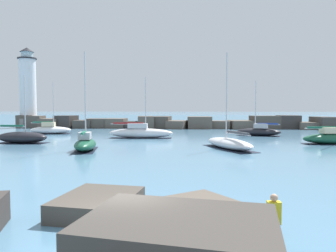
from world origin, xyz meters
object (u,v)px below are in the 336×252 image
object	(u,v)px
sailboat_moored_1	(85,143)
sailboat_moored_7	(259,131)
sailboat_moored_5	(229,143)
sailboat_moored_3	(22,137)
lighthouse	(28,92)
sailboat_moored_4	(141,132)
person_on_rocks	(274,220)
sailboat_moored_8	(51,130)
sailboat_moored_0	(333,138)

from	to	relation	value
sailboat_moored_1	sailboat_moored_7	xyz separation A→B (m)	(19.08, 17.36, -0.02)
sailboat_moored_5	sailboat_moored_3	bearing A→B (deg)	171.88
lighthouse	sailboat_moored_7	world-z (taller)	lighthouse
sailboat_moored_4	person_on_rocks	distance (m)	34.02
sailboat_moored_1	sailboat_moored_5	distance (m)	13.56
sailboat_moored_1	sailboat_moored_4	size ratio (longest dim) A/B	1.09
sailboat_moored_8	person_on_rocks	size ratio (longest dim) A/B	4.81
sailboat_moored_1	sailboat_moored_4	bearing A→B (deg)	76.08
sailboat_moored_4	sailboat_moored_7	xyz separation A→B (m)	(15.97, 4.82, -0.10)
lighthouse	sailboat_moored_1	size ratio (longest dim) A/B	1.73
sailboat_moored_0	sailboat_moored_8	xyz separation A→B (m)	(-36.49, 10.66, -0.03)
sailboat_moored_1	person_on_rocks	size ratio (longest dim) A/B	5.67
sailboat_moored_1	sailboat_moored_7	bearing A→B (deg)	42.29
sailboat_moored_4	sailboat_moored_7	world-z (taller)	sailboat_moored_4
sailboat_moored_4	sailboat_moored_7	distance (m)	16.68
sailboat_moored_1	sailboat_moored_7	world-z (taller)	sailboat_moored_1
lighthouse	sailboat_moored_0	distance (m)	54.91
sailboat_moored_1	sailboat_moored_3	distance (m)	10.63
sailboat_moored_4	person_on_rocks	size ratio (longest dim) A/B	5.20
sailboat_moored_0	sailboat_moored_7	bearing A→B (deg)	121.10
lighthouse	sailboat_moored_5	xyz separation A→B (m)	(36.19, -31.13, -6.42)
sailboat_moored_5	sailboat_moored_1	bearing A→B (deg)	-170.03
sailboat_moored_8	sailboat_moored_3	bearing A→B (deg)	-79.40
sailboat_moored_3	sailboat_moored_4	distance (m)	14.04
sailboat_moored_5	sailboat_moored_7	xyz separation A→B (m)	(5.73, 15.01, 0.09)
lighthouse	sailboat_moored_8	size ratio (longest dim) A/B	2.04
lighthouse	sailboat_moored_3	bearing A→B (deg)	-63.75
lighthouse	person_on_rocks	bearing A→B (deg)	-56.95
sailboat_moored_8	sailboat_moored_0	bearing A→B (deg)	-16.28
sailboat_moored_0	sailboat_moored_4	distance (m)	22.56
sailboat_moored_7	sailboat_moored_4	bearing A→B (deg)	-163.20
sailboat_moored_0	person_on_rocks	world-z (taller)	sailboat_moored_0
sailboat_moored_5	person_on_rocks	distance (m)	22.65
sailboat_moored_5	sailboat_moored_7	bearing A→B (deg)	69.11
lighthouse	sailboat_moored_4	bearing A→B (deg)	-38.90
sailboat_moored_4	lighthouse	bearing A→B (deg)	141.10
sailboat_moored_3	sailboat_moored_5	xyz separation A→B (m)	(22.42, -3.20, -0.12)
sailboat_moored_1	sailboat_moored_8	bearing A→B (deg)	122.27
sailboat_moored_5	person_on_rocks	world-z (taller)	sailboat_moored_5
sailboat_moored_3	sailboat_moored_8	xyz separation A→B (m)	(-2.34, 12.52, 0.00)
sailboat_moored_5	sailboat_moored_8	world-z (taller)	sailboat_moored_5
sailboat_moored_3	sailboat_moored_8	bearing A→B (deg)	100.60
sailboat_moored_3	sailboat_moored_5	bearing A→B (deg)	-8.12
sailboat_moored_5	sailboat_moored_8	distance (m)	29.33
lighthouse	sailboat_moored_5	world-z (taller)	lighthouse
sailboat_moored_1	person_on_rocks	world-z (taller)	sailboat_moored_1
sailboat_moored_1	sailboat_moored_4	world-z (taller)	sailboat_moored_1
sailboat_moored_7	person_on_rocks	size ratio (longest dim) A/B	4.79
sailboat_moored_5	sailboat_moored_8	bearing A→B (deg)	147.59
sailboat_moored_3	person_on_rocks	world-z (taller)	sailboat_moored_3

